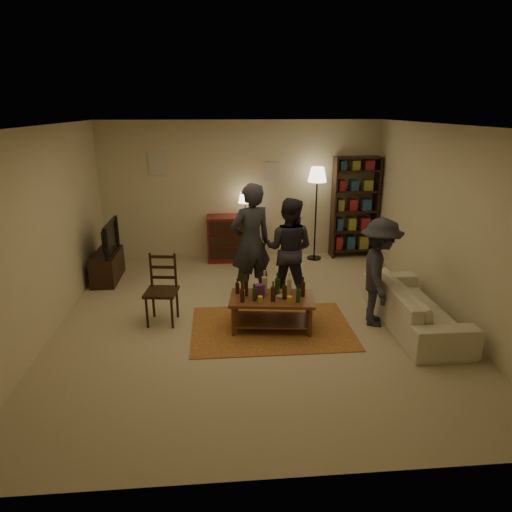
{
  "coord_description": "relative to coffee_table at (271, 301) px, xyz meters",
  "views": [
    {
      "loc": [
        -0.49,
        -5.98,
        2.92
      ],
      "look_at": [
        0.04,
        0.1,
        0.93
      ],
      "focal_mm": 32.0,
      "sensor_mm": 36.0,
      "label": 1
    }
  ],
  "objects": [
    {
      "name": "floor",
      "position": [
        -0.2,
        0.31,
        -0.41
      ],
      "size": [
        6.0,
        6.0,
        0.0
      ],
      "primitive_type": "plane",
      "color": "#C6B793",
      "rests_on": "ground"
    },
    {
      "name": "room_shell",
      "position": [
        -0.85,
        3.29,
        1.4
      ],
      "size": [
        6.0,
        6.0,
        6.0
      ],
      "color": "beige",
      "rests_on": "ground"
    },
    {
      "name": "rug",
      "position": [
        0.01,
        -0.0,
        -0.4
      ],
      "size": [
        2.2,
        1.5,
        0.01
      ],
      "primitive_type": "cube",
      "color": "#974321",
      "rests_on": "ground"
    },
    {
      "name": "coffee_table",
      "position": [
        0.0,
        0.0,
        0.0
      ],
      "size": [
        1.21,
        0.76,
        0.81
      ],
      "rotation": [
        0.0,
        0.0,
        -0.13
      ],
      "color": "brown",
      "rests_on": "ground"
    },
    {
      "name": "dining_chair",
      "position": [
        -1.5,
        0.38,
        0.11
      ],
      "size": [
        0.48,
        0.48,
        1.0
      ],
      "rotation": [
        0.0,
        0.0,
        -0.13
      ],
      "color": "black",
      "rests_on": "ground"
    },
    {
      "name": "tv_stand",
      "position": [
        -2.65,
        2.11,
        -0.03
      ],
      "size": [
        0.4,
        1.0,
        1.06
      ],
      "color": "black",
      "rests_on": "ground"
    },
    {
      "name": "dresser",
      "position": [
        -0.4,
        3.02,
        0.07
      ],
      "size": [
        1.0,
        0.5,
        1.36
      ],
      "color": "maroon",
      "rests_on": "ground"
    },
    {
      "name": "bookshelf",
      "position": [
        2.04,
        3.09,
        0.62
      ],
      "size": [
        0.9,
        0.34,
        2.02
      ],
      "color": "black",
      "rests_on": "ground"
    },
    {
      "name": "floor_lamp",
      "position": [
        1.23,
        2.96,
        1.16
      ],
      "size": [
        0.36,
        0.36,
        1.84
      ],
      "color": "black",
      "rests_on": "ground"
    },
    {
      "name": "sofa",
      "position": [
        2.0,
        -0.09,
        -0.11
      ],
      "size": [
        0.81,
        2.08,
        0.61
      ],
      "primitive_type": "imported",
      "rotation": [
        0.0,
        0.0,
        1.57
      ],
      "color": "beige",
      "rests_on": "ground"
    },
    {
      "name": "person_left",
      "position": [
        -0.19,
        1.07,
        0.52
      ],
      "size": [
        0.79,
        0.67,
        1.85
      ],
      "primitive_type": "imported",
      "rotation": [
        0.0,
        0.0,
        3.53
      ],
      "color": "#292A31",
      "rests_on": "ground"
    },
    {
      "name": "person_right",
      "position": [
        0.4,
        1.06,
        0.4
      ],
      "size": [
        0.97,
        0.88,
        1.62
      ],
      "primitive_type": "imported",
      "rotation": [
        0.0,
        0.0,
        2.72
      ],
      "color": "#24242B",
      "rests_on": "ground"
    },
    {
      "name": "person_by_sofa",
      "position": [
        1.5,
        0.04,
        0.35
      ],
      "size": [
        0.79,
        1.09,
        1.52
      ],
      "primitive_type": "imported",
      "rotation": [
        0.0,
        0.0,
        1.32
      ],
      "color": "#292931",
      "rests_on": "ground"
    }
  ]
}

